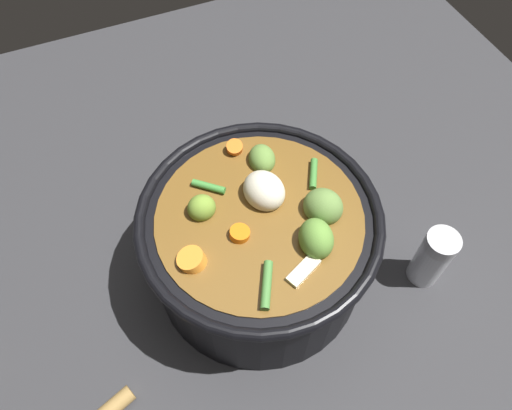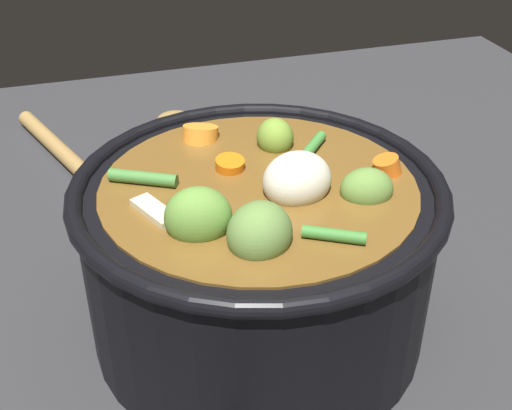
# 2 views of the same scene
# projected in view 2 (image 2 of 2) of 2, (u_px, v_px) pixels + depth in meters

# --- Properties ---
(ground_plane) EXTENTS (1.10, 1.10, 0.00)m
(ground_plane) POSITION_uv_depth(u_px,v_px,m) (258.00, 323.00, 0.53)
(ground_plane) COLOR #2D2D30
(cooking_pot) EXTENTS (0.26, 0.26, 0.16)m
(cooking_pot) POSITION_uv_depth(u_px,v_px,m) (258.00, 253.00, 0.49)
(cooking_pot) COLOR black
(cooking_pot) RESTS_ON ground_plane
(wooden_spoon) EXTENTS (0.24, 0.22, 0.02)m
(wooden_spoon) POSITION_uv_depth(u_px,v_px,m) (120.00, 142.00, 0.77)
(wooden_spoon) COLOR olive
(wooden_spoon) RESTS_ON ground_plane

